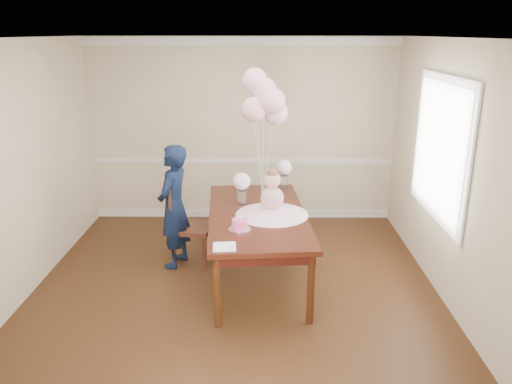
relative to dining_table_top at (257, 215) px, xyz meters
name	(u,v)px	position (x,y,z in m)	size (l,w,h in m)	color
floor	(234,298)	(-0.25, -0.48, -0.78)	(4.50, 5.00, 0.00)	black
ceiling	(230,38)	(-0.25, -0.48, 1.92)	(4.50, 5.00, 0.02)	white
wall_back	(242,131)	(-0.25, 2.02, 0.57)	(4.50, 0.02, 2.70)	#BEAB8B
wall_front	(204,312)	(-0.25, -2.98, 0.57)	(4.50, 0.02, 2.70)	#BEAB8B
wall_left	(9,178)	(-2.50, -0.48, 0.57)	(0.02, 5.00, 2.70)	#BEAB8B
wall_right	(457,179)	(2.00, -0.48, 0.57)	(0.02, 5.00, 2.70)	#BEAB8B
chair_rail_trim	(242,161)	(-0.25, 2.01, 0.12)	(4.50, 0.02, 0.07)	silver
crown_molding	(241,41)	(-0.25, 2.01, 1.85)	(4.50, 0.02, 0.12)	silver
baseboard_trim	(243,213)	(-0.25, 2.01, -0.72)	(4.50, 0.02, 0.12)	silver
window_frame	(440,149)	(1.98, 0.02, 0.77)	(0.02, 1.66, 1.56)	white
window_blinds	(439,149)	(1.96, 0.02, 0.77)	(0.01, 1.50, 1.40)	white
dining_table_top	(257,215)	(0.00, 0.00, 0.00)	(1.08, 2.15, 0.05)	black
table_apron	(257,222)	(0.00, 0.00, -0.08)	(0.97, 2.05, 0.11)	black
table_leg_fl	(218,292)	(-0.37, -1.02, -0.40)	(0.08, 0.08, 0.75)	black
table_leg_fr	(311,289)	(0.53, -0.95, -0.40)	(0.08, 0.08, 0.75)	black
table_leg_bl	(218,218)	(-0.53, 0.95, -0.40)	(0.08, 0.08, 0.75)	black
table_leg_br	(285,217)	(0.37, 1.02, -0.40)	(0.08, 0.08, 0.75)	black
baby_skirt	(272,210)	(0.17, -0.04, 0.08)	(0.82, 0.82, 0.11)	#FFBBD5
baby_torso	(272,198)	(0.17, -0.04, 0.22)	(0.26, 0.26, 0.26)	pink
baby_head	(272,180)	(0.17, -0.04, 0.43)	(0.18, 0.18, 0.18)	#DDA898
baby_hair	(272,175)	(0.17, -0.04, 0.49)	(0.13, 0.13, 0.13)	brown
cake_platter	(240,229)	(-0.18, -0.50, 0.03)	(0.24, 0.24, 0.01)	#BCBDC1
birthday_cake	(240,224)	(-0.18, -0.50, 0.09)	(0.16, 0.16, 0.11)	#F54D94
cake_flower_a	(240,218)	(-0.18, -0.50, 0.16)	(0.03, 0.03, 0.03)	white
cake_flower_b	(243,217)	(-0.14, -0.48, 0.16)	(0.03, 0.03, 0.03)	white
rose_vase_near	(242,197)	(-0.19, 0.31, 0.11)	(0.11, 0.11, 0.17)	white
roses_near	(242,181)	(-0.19, 0.31, 0.31)	(0.20, 0.20, 0.20)	#F9D1DA
rose_vase_far	(284,182)	(0.33, 0.95, 0.11)	(0.11, 0.11, 0.17)	white
roses_far	(284,167)	(0.33, 0.95, 0.31)	(0.20, 0.20, 0.20)	white
napkin	(224,247)	(-0.30, -0.94, 0.03)	(0.22, 0.22, 0.01)	white
balloon_weight	(263,195)	(0.06, 0.60, 0.04)	(0.04, 0.04, 0.02)	silver
balloon_a	(254,110)	(-0.05, 0.59, 1.10)	(0.30, 0.30, 0.30)	#F7AFBE
balloon_b	(273,101)	(0.17, 0.55, 1.21)	(0.30, 0.30, 0.30)	#FFB4C7
balloon_c	(264,90)	(0.07, 0.71, 1.32)	(0.30, 0.30, 0.30)	#F1AAC8
balloon_d	(255,80)	(-0.04, 0.72, 1.43)	(0.30, 0.30, 0.30)	#FFB4C9
balloon_e	(276,113)	(0.21, 0.70, 1.05)	(0.30, 0.30, 0.30)	#FFB4DA
balloon_ribbon_a	(258,160)	(0.01, 0.59, 0.49)	(0.00, 0.00, 0.90)	white
balloon_ribbon_b	(267,156)	(0.12, 0.58, 0.54)	(0.00, 0.00, 1.01)	white
balloon_ribbon_c	(263,150)	(0.07, 0.65, 0.60)	(0.00, 0.00, 1.12)	white
balloon_ribbon_d	(259,146)	(0.01, 0.66, 0.65)	(0.00, 0.00, 1.23)	white
balloon_ribbon_e	(269,161)	(0.14, 0.65, 0.46)	(0.00, 0.00, 0.85)	silver
dining_chair_seat	(193,228)	(-0.80, 0.39, -0.32)	(0.45, 0.45, 0.05)	#3E1B10
chair_leg_fl	(174,251)	(-1.01, 0.23, -0.56)	(0.04, 0.04, 0.44)	#33140E
chair_leg_fr	(204,253)	(-0.64, 0.18, -0.56)	(0.04, 0.04, 0.44)	#3C1610
chair_leg_bl	(183,239)	(-0.95, 0.60, -0.56)	(0.04, 0.04, 0.44)	black
chair_leg_br	(211,241)	(-0.59, 0.54, -0.56)	(0.04, 0.04, 0.44)	#351C0E
chair_back_post_l	(170,209)	(-1.03, 0.24, -0.02)	(0.04, 0.04, 0.57)	#3B1F10
chair_back_post_r	(180,200)	(-0.97, 0.60, -0.02)	(0.04, 0.04, 0.57)	#3D1A10
chair_slat_low	(176,214)	(-1.00, 0.42, -0.14)	(0.03, 0.41, 0.05)	#37200F
chair_slat_mid	(175,201)	(-1.00, 0.42, 0.02)	(0.03, 0.41, 0.05)	#371B0F
chair_slat_top	(174,188)	(-1.00, 0.42, 0.18)	(0.03, 0.41, 0.05)	#361F0E
woman	(174,207)	(-1.00, 0.35, -0.03)	(0.55, 0.37, 1.51)	black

